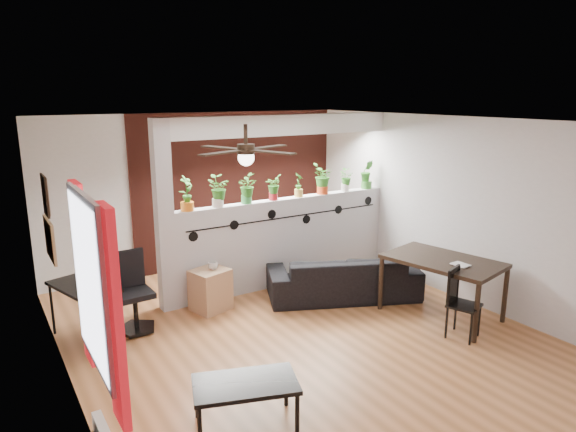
{
  "coord_description": "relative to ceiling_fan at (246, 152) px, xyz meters",
  "views": [
    {
      "loc": [
        -3.22,
        -4.98,
        2.91
      ],
      "look_at": [
        0.27,
        0.6,
        1.32
      ],
      "focal_mm": 32.0,
      "sensor_mm": 36.0,
      "label": 1
    }
  ],
  "objects": [
    {
      "name": "partition_wall",
      "position": [
        1.6,
        1.8,
        -1.64
      ],
      "size": [
        3.6,
        0.18,
        1.35
      ],
      "primitive_type": "cube",
      "color": "#BCBCC1",
      "rests_on": "ground"
    },
    {
      "name": "computer_desk",
      "position": [
        -1.45,
        1.46,
        -1.69
      ],
      "size": [
        0.75,
        1.05,
        0.69
      ],
      "color": "black",
      "rests_on": "ground"
    },
    {
      "name": "sofa",
      "position": [
        1.99,
        0.86,
        -2.01
      ],
      "size": [
        2.21,
        1.58,
        0.6
      ],
      "primitive_type": "imported",
      "rotation": [
        0.0,
        0.0,
        2.72
      ],
      "color": "black",
      "rests_on": "ground"
    },
    {
      "name": "potted_plant_1",
      "position": [
        0.47,
        1.8,
        -0.73
      ],
      "size": [
        0.29,
        0.29,
        0.44
      ],
      "color": "white",
      "rests_on": "partition_wall"
    },
    {
      "name": "ceiling_fan",
      "position": [
        0.0,
        0.0,
        0.0
      ],
      "size": [
        1.19,
        1.19,
        0.43
      ],
      "color": "black",
      "rests_on": "room_shell"
    },
    {
      "name": "cube_shelf",
      "position": [
        0.17,
        1.46,
        -2.03
      ],
      "size": [
        0.56,
        0.53,
        0.57
      ],
      "primitive_type": "cube",
      "rotation": [
        0.0,
        0.0,
        0.27
      ],
      "color": "#AA7E5A",
      "rests_on": "ground"
    },
    {
      "name": "ceiling_header",
      "position": [
        1.6,
        1.8,
        0.14
      ],
      "size": [
        3.6,
        0.18,
        0.3
      ],
      "primitive_type": "cube",
      "color": "silver",
      "rests_on": "room_shell"
    },
    {
      "name": "potted_plant_0",
      "position": [
        0.02,
        1.8,
        -0.71
      ],
      "size": [
        0.33,
        0.31,
        0.48
      ],
      "color": "orange",
      "rests_on": "partition_wall"
    },
    {
      "name": "pier_column",
      "position": [
        -0.31,
        1.8,
        -1.01
      ],
      "size": [
        0.22,
        0.2,
        2.6
      ],
      "primitive_type": "cube",
      "color": "#BCBCC1",
      "rests_on": "ground"
    },
    {
      "name": "potted_plant_7",
      "position": [
        3.18,
        1.8,
        -0.71
      ],
      "size": [
        0.31,
        0.29,
        0.47
      ],
      "color": "#387F2E",
      "rests_on": "partition_wall"
    },
    {
      "name": "monitor",
      "position": [
        -1.45,
        1.61,
        -1.53
      ],
      "size": [
        0.33,
        0.06,
        0.19
      ],
      "primitive_type": "imported",
      "rotation": [
        0.0,
        0.0,
        1.6
      ],
      "color": "black",
      "rests_on": "computer_desk"
    },
    {
      "name": "framed_art",
      "position": [
        -1.78,
        1.2,
        -0.46
      ],
      "size": [
        0.03,
        0.34,
        0.44
      ],
      "color": "#8C7259",
      "rests_on": "room_shell"
    },
    {
      "name": "window_assembly",
      "position": [
        -1.76,
        -0.9,
        -0.81
      ],
      "size": [
        0.09,
        1.3,
        1.55
      ],
      "color": "white",
      "rests_on": "room_shell"
    },
    {
      "name": "book",
      "position": [
        2.59,
        -0.64,
        -1.51
      ],
      "size": [
        0.17,
        0.22,
        0.02
      ],
      "primitive_type": "imported",
      "rotation": [
        0.0,
        0.0,
        0.05
      ],
      "color": "gray",
      "rests_on": "dining_table"
    },
    {
      "name": "coffee_table",
      "position": [
        -0.59,
        -1.05,
        -1.93
      ],
      "size": [
        1.03,
        0.78,
        0.43
      ],
      "color": "black",
      "rests_on": "ground"
    },
    {
      "name": "corkboard",
      "position": [
        -1.78,
        1.25,
        -0.96
      ],
      "size": [
        0.03,
        0.6,
        0.45
      ],
      "primitive_type": "cube",
      "color": "#987449",
      "rests_on": "room_shell"
    },
    {
      "name": "potted_plant_3",
      "position": [
        1.37,
        1.8,
        -0.76
      ],
      "size": [
        0.24,
        0.24,
        0.38
      ],
      "color": "#B11C23",
      "rests_on": "partition_wall"
    },
    {
      "name": "office_chair",
      "position": [
        -0.89,
        1.4,
        -1.88
      ],
      "size": [
        0.51,
        0.51,
        0.99
      ],
      "color": "black",
      "rests_on": "ground"
    },
    {
      "name": "vine_decal",
      "position": [
        1.6,
        1.7,
        -1.23
      ],
      "size": [
        3.31,
        0.01,
        0.3
      ],
      "color": "black",
      "rests_on": "partition_wall"
    },
    {
      "name": "potted_plant_5",
      "position": [
        2.28,
        1.8,
        -0.71
      ],
      "size": [
        0.33,
        0.33,
        0.48
      ],
      "color": "#CB4117",
      "rests_on": "partition_wall"
    },
    {
      "name": "dining_table",
      "position": [
        2.69,
        -0.34,
        -1.61
      ],
      "size": [
        1.17,
        1.6,
        0.79
      ],
      "color": "black",
      "rests_on": "ground"
    },
    {
      "name": "brick_panel",
      "position": [
        1.6,
        3.27,
        -1.01
      ],
      "size": [
        3.9,
        0.05,
        2.6
      ],
      "primitive_type": "cube",
      "color": "#AF4132",
      "rests_on": "ground"
    },
    {
      "name": "room_shell",
      "position": [
        0.8,
        0.3,
        -1.01
      ],
      "size": [
        6.3,
        7.1,
        2.9
      ],
      "color": "#995D32",
      "rests_on": "ground"
    },
    {
      "name": "potted_plant_2",
      "position": [
        0.92,
        1.8,
        -0.74
      ],
      "size": [
        0.2,
        0.24,
        0.43
      ],
      "color": "green",
      "rests_on": "partition_wall"
    },
    {
      "name": "cup",
      "position": [
        0.22,
        1.46,
        -1.69
      ],
      "size": [
        0.18,
        0.18,
        0.11
      ],
      "primitive_type": "imported",
      "rotation": [
        0.0,
        0.0,
        0.4
      ],
      "color": "gray",
      "rests_on": "cube_shelf"
    },
    {
      "name": "potted_plant_6",
      "position": [
        2.73,
        1.8,
        -0.77
      ],
      "size": [
        0.19,
        0.21,
        0.36
      ],
      "color": "white",
      "rests_on": "partition_wall"
    },
    {
      "name": "potted_plant_4",
      "position": [
        1.83,
        1.8,
        -0.76
      ],
      "size": [
        0.16,
        0.19,
        0.38
      ],
      "color": "gold",
      "rests_on": "partition_wall"
    },
    {
      "name": "folding_chair",
      "position": [
        2.41,
        -0.85,
        -1.8
      ],
      "size": [
        0.45,
        0.45,
        0.86
      ],
      "color": "black",
      "rests_on": "ground"
    }
  ]
}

